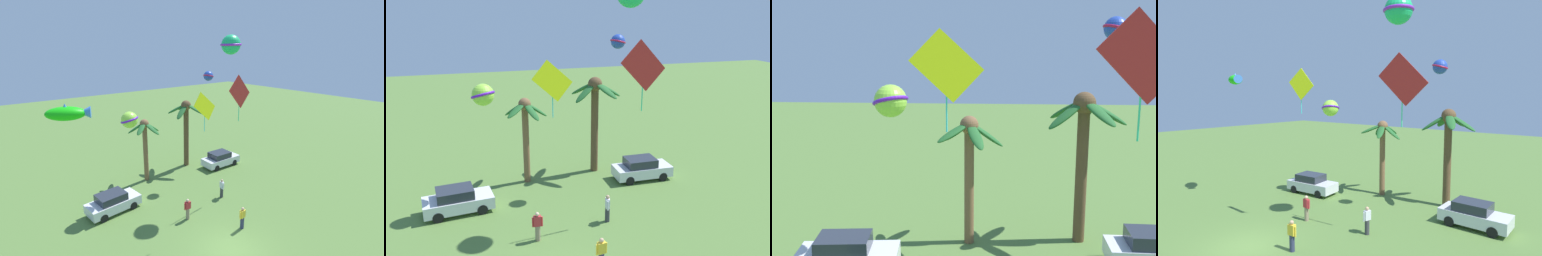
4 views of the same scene
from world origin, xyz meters
TOP-DOWN VIEW (x-y plane):
  - palm_tree_0 at (0.68, 11.58)m, footprint 2.97×3.26m
  - palm_tree_1 at (5.67, 12.09)m, footprint 3.68×3.83m
  - parked_car_0 at (-3.91, 8.47)m, footprint 4.05×2.08m
  - parked_car_1 at (8.28, 9.71)m, footprint 3.94×1.81m
  - spectator_0 at (2.16, 1.10)m, footprint 0.55×0.26m
  - spectator_1 at (3.95, 4.98)m, footprint 0.32×0.53m
  - spectator_2 at (-0.11, 4.25)m, footprint 0.55×0.27m
  - kite_ball_1 at (6.10, 9.31)m, footprint 1.23×1.23m
  - kite_diamond_3 at (5.86, 5.27)m, footprint 2.67×0.34m
  - kite_diamond_4 at (0.57, 3.33)m, footprint 1.85×0.42m
  - kite_ball_5 at (-2.07, 8.68)m, footprint 1.88×1.88m

SIDE VIEW (x-z plane):
  - parked_car_0 at x=-3.91m, z-range 0.00..1.51m
  - parked_car_1 at x=8.28m, z-range 0.00..1.51m
  - spectator_0 at x=2.16m, z-range 0.02..1.61m
  - spectator_1 at x=3.95m, z-range 0.02..1.61m
  - spectator_2 at x=-0.11m, z-range 0.02..1.61m
  - palm_tree_0 at x=0.68m, z-range 1.30..7.10m
  - palm_tree_1 at x=5.67m, z-range 1.51..8.33m
  - kite_ball_5 at x=-2.07m, z-range 6.17..7.39m
  - kite_diamond_4 at x=0.57m, z-range 7.03..9.58m
  - kite_diamond_3 at x=5.86m, z-range 6.58..10.33m
  - kite_ball_1 at x=6.10m, z-range 8.96..9.83m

